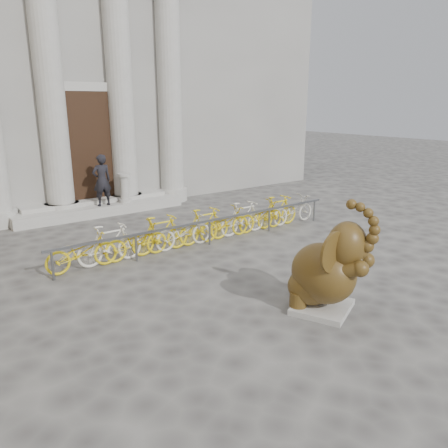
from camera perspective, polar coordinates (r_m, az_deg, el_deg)
ground at (r=8.54m, az=8.16°, el=-11.28°), size 80.00×80.00×0.00m
classical_building at (r=21.10m, az=-22.92°, el=20.32°), size 22.00×10.70×12.00m
entrance_steps at (r=16.14m, az=-15.87°, el=1.92°), size 6.00×1.20×0.36m
elephant_statue at (r=8.42m, az=13.23°, el=-6.00°), size 1.50×1.74×2.20m
bike_rack at (r=12.26m, az=-2.56°, el=-0.19°), size 8.88×0.53×1.00m
pedestrian at (r=15.63m, az=-15.67°, el=5.52°), size 0.65×0.43×1.78m
balustrade_post at (r=16.03m, az=-12.87°, el=4.47°), size 0.43×0.43×1.05m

